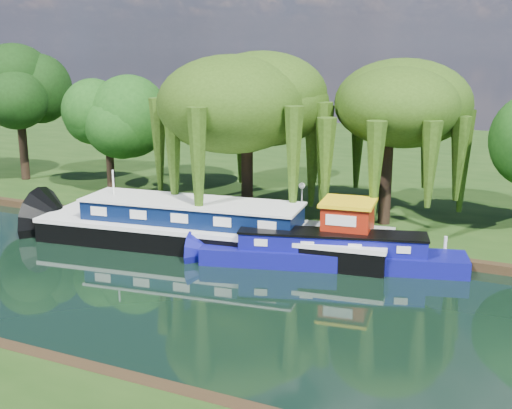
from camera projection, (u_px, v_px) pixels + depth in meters
The scene contains 13 objects.
ground at pixel (205, 292), 28.51m from camera, with size 120.00×120.00×0.00m, color black.
far_bank at pixel (389, 163), 58.35m from camera, with size 120.00×52.00×0.45m, color black.
dutch_barge at pixel (213, 229), 34.69m from camera, with size 19.77×6.80×4.09m.
narrowboat at pixel (332, 253), 31.75m from camera, with size 13.14×5.54×1.90m.
red_dinghy at pixel (133, 237), 36.72m from camera, with size 1.96×2.74×0.57m, color maroon.
willow_left at pixel (247, 105), 37.48m from camera, with size 7.85×7.85×9.41m.
willow_right at pixel (389, 116), 36.39m from camera, with size 7.09×7.09×8.64m.
tree_far_left at pixel (107, 116), 44.53m from camera, with size 4.94×4.94×7.96m.
tree_far_back at pixel (19, 95), 48.84m from camera, with size 5.55×5.55×9.33m.
tree_far_mid at pixel (247, 106), 46.12m from camera, with size 5.32×5.32×8.70m.
lamppost at pixel (302, 193), 36.95m from camera, with size 0.36×0.36×2.56m.
mooring_posts at pixel (271, 224), 35.87m from camera, with size 19.16×0.16×1.00m.
reeds_near at pixel (282, 399), 18.90m from camera, with size 33.70×1.50×1.10m.
Camera 1 is at (13.36, -23.25, 10.70)m, focal length 45.00 mm.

